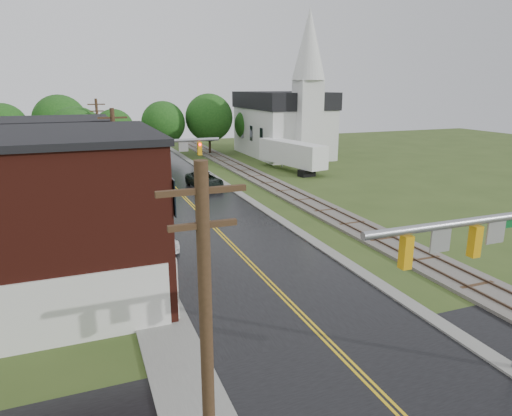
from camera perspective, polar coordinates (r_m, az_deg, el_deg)
main_road at (r=40.81m, az=-7.89°, el=0.23°), size 10.00×90.00×0.02m
cross_road at (r=17.23m, az=16.65°, el=-22.69°), size 60.00×9.00×0.02m
curb_right at (r=46.91m, az=-2.91°, el=2.31°), size 0.80×70.00×0.12m
sidewalk_left at (r=35.12m, az=-15.82°, el=-2.67°), size 2.40×50.00×0.12m
brick_building at (r=24.50m, az=-28.77°, el=-1.54°), size 14.30×10.30×8.30m
yellow_house at (r=35.23m, az=-24.14°, el=2.02°), size 8.00×7.00×6.40m
darkred_building at (r=44.21m, az=-22.28°, el=3.32°), size 7.00×6.00×4.40m
church at (r=68.73m, az=3.77°, el=11.30°), size 10.40×18.40×20.00m
railroad at (r=48.49m, az=2.26°, el=2.87°), size 3.20×80.00×0.30m
traffic_signal_near at (r=17.10m, az=27.22°, el=-5.10°), size 7.34×0.30×7.20m
traffic_signal_far at (r=36.26m, az=-12.40°, el=6.19°), size 7.34×0.43×7.20m
utility_pole_a at (r=10.39m, az=-6.14°, el=-18.05°), size 1.80×0.28×9.00m
utility_pole_b at (r=31.03m, az=-16.97°, el=3.94°), size 1.80×0.28×9.00m
utility_pole_c at (r=52.78m, az=-19.00°, el=8.15°), size 1.80×0.28×9.00m
tree_left_c at (r=48.93m, az=-27.03°, el=6.59°), size 6.00×6.00×7.65m
tree_left_e at (r=54.62m, az=-21.27°, el=8.25°), size 6.40×6.40×8.16m
suv_dark at (r=48.06m, az=-6.47°, el=3.50°), size 3.19×5.87×1.56m
pickup_white at (r=30.87m, az=-12.09°, el=-3.58°), size 2.16×4.71×1.34m
semi_trailer at (r=57.32m, az=4.50°, el=6.82°), size 4.51×11.44×3.60m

